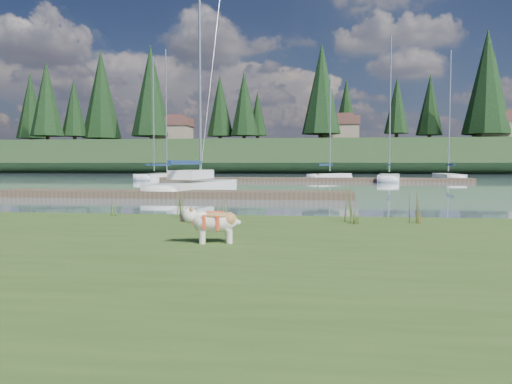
# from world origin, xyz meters

# --- Properties ---
(ground) EXTENTS (200.00, 200.00, 0.00)m
(ground) POSITION_xyz_m (0.00, 30.00, 0.00)
(ground) COLOR #8198AD
(ground) RESTS_ON ground
(bank) EXTENTS (60.00, 9.00, 0.35)m
(bank) POSITION_xyz_m (0.00, -6.00, 0.17)
(bank) COLOR #344F1D
(bank) RESTS_ON ground
(ridge) EXTENTS (200.00, 20.00, 5.00)m
(ridge) POSITION_xyz_m (0.00, 73.00, 2.50)
(ridge) COLOR #1F361A
(ridge) RESTS_ON ground
(bulldog) EXTENTS (0.86, 0.45, 0.51)m
(bulldog) POSITION_xyz_m (0.99, -5.38, 0.67)
(bulldog) COLOR silver
(bulldog) RESTS_ON bank
(sailboat_main) EXTENTS (3.16, 9.42, 13.27)m
(sailboat_main) POSITION_xyz_m (-3.67, 13.28, 0.42)
(sailboat_main) COLOR silver
(sailboat_main) RESTS_ON ground
(dock_near) EXTENTS (16.00, 2.00, 0.30)m
(dock_near) POSITION_xyz_m (-4.00, 9.00, 0.15)
(dock_near) COLOR #4C3D2C
(dock_near) RESTS_ON ground
(dock_far) EXTENTS (26.00, 2.20, 0.30)m
(dock_far) POSITION_xyz_m (2.00, 30.00, 0.15)
(dock_far) COLOR #4C3D2C
(dock_far) RESTS_ON ground
(sailboat_bg_0) EXTENTS (1.75, 7.96, 11.50)m
(sailboat_bg_0) POSITION_xyz_m (-12.76, 33.46, 0.32)
(sailboat_bg_0) COLOR silver
(sailboat_bg_0) RESTS_ON ground
(sailboat_bg_1) EXTENTS (4.03, 8.25, 12.14)m
(sailboat_bg_1) POSITION_xyz_m (-11.26, 33.34, 0.33)
(sailboat_bg_1) COLOR silver
(sailboat_bg_1) RESTS_ON ground
(sailboat_bg_2) EXTENTS (4.63, 6.10, 9.90)m
(sailboat_bg_2) POSITION_xyz_m (3.92, 34.89, 0.33)
(sailboat_bg_2) COLOR silver
(sailboat_bg_2) RESTS_ON ground
(sailboat_bg_3) EXTENTS (2.98, 8.61, 12.37)m
(sailboat_bg_3) POSITION_xyz_m (8.68, 31.96, 0.32)
(sailboat_bg_3) COLOR silver
(sailboat_bg_3) RESTS_ON ground
(sailboat_bg_4) EXTENTS (1.90, 8.08, 11.82)m
(sailboat_bg_4) POSITION_xyz_m (14.36, 35.55, 0.32)
(sailboat_bg_4) COLOR silver
(sailboat_bg_4) RESTS_ON ground
(weed_0) EXTENTS (0.17, 0.14, 0.72)m
(weed_0) POSITION_xyz_m (-0.46, -2.11, 0.65)
(weed_0) COLOR #475B23
(weed_0) RESTS_ON bank
(weed_1) EXTENTS (0.17, 0.14, 0.55)m
(weed_1) POSITION_xyz_m (0.51, -2.33, 0.58)
(weed_1) COLOR #475B23
(weed_1) RESTS_ON bank
(weed_2) EXTENTS (0.17, 0.14, 0.76)m
(weed_2) POSITION_xyz_m (3.14, -2.60, 0.67)
(weed_2) COLOR #475B23
(weed_2) RESTS_ON bank
(weed_3) EXTENTS (0.17, 0.14, 0.47)m
(weed_3) POSITION_xyz_m (-1.89, -2.06, 0.55)
(weed_3) COLOR #475B23
(weed_3) RESTS_ON bank
(weed_4) EXTENTS (0.17, 0.14, 0.38)m
(weed_4) POSITION_xyz_m (3.23, -2.81, 0.51)
(weed_4) COLOR #475B23
(weed_4) RESTS_ON bank
(weed_5) EXTENTS (0.17, 0.14, 0.70)m
(weed_5) POSITION_xyz_m (4.33, -2.60, 0.64)
(weed_5) COLOR #475B23
(weed_5) RESTS_ON bank
(mud_lip) EXTENTS (60.00, 0.50, 0.14)m
(mud_lip) POSITION_xyz_m (0.00, -1.60, 0.07)
(mud_lip) COLOR #33281C
(mud_lip) RESTS_ON ground
(conifer_1) EXTENTS (4.40, 4.40, 11.30)m
(conifer_1) POSITION_xyz_m (-40.00, 71.00, 11.28)
(conifer_1) COLOR #382619
(conifer_1) RESTS_ON ridge
(conifer_2) EXTENTS (6.60, 6.60, 16.05)m
(conifer_2) POSITION_xyz_m (-25.00, 68.00, 13.54)
(conifer_2) COLOR #382619
(conifer_2) RESTS_ON ridge
(conifer_3) EXTENTS (4.84, 4.84, 12.25)m
(conifer_3) POSITION_xyz_m (-10.00, 72.00, 11.74)
(conifer_3) COLOR #382619
(conifer_3) RESTS_ON ridge
(conifer_4) EXTENTS (6.16, 6.16, 15.10)m
(conifer_4) POSITION_xyz_m (3.00, 66.00, 13.09)
(conifer_4) COLOR #382619
(conifer_4) RESTS_ON ridge
(conifer_5) EXTENTS (3.96, 3.96, 10.35)m
(conifer_5) POSITION_xyz_m (15.00, 70.00, 10.83)
(conifer_5) COLOR #382619
(conifer_5) RESTS_ON ridge
(conifer_6) EXTENTS (7.04, 7.04, 17.00)m
(conifer_6) POSITION_xyz_m (28.00, 68.00, 13.99)
(conifer_6) COLOR #382619
(conifer_6) RESTS_ON ridge
(house_0) EXTENTS (6.30, 5.30, 4.65)m
(house_0) POSITION_xyz_m (-22.00, 70.00, 7.31)
(house_0) COLOR gray
(house_0) RESTS_ON ridge
(house_1) EXTENTS (6.30, 5.30, 4.65)m
(house_1) POSITION_xyz_m (6.00, 71.00, 7.31)
(house_1) COLOR gray
(house_1) RESTS_ON ridge
(house_2) EXTENTS (6.30, 5.30, 4.65)m
(house_2) POSITION_xyz_m (30.00, 69.00, 7.31)
(house_2) COLOR gray
(house_2) RESTS_ON ridge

